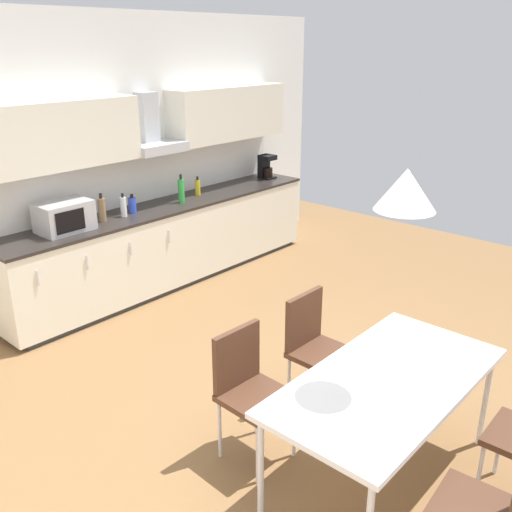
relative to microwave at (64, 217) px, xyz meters
The scene contains 17 objects.
ground_plane 2.82m from the microwave, 84.74° to the right, with size 9.41×8.75×0.02m, color brown.
wall_back 0.59m from the microwave, 56.35° to the left, with size 7.53×0.10×2.85m, color white.
kitchen_counter 1.34m from the microwave, ahead, with size 3.91×0.65×0.89m.
backsplash_tile 1.25m from the microwave, 13.83° to the left, with size 3.89×0.02×0.52m, color silver.
upper_wall_cabinets 1.41m from the microwave, ahead, with size 3.89×0.40×0.61m.
microwave is the anchor object (origin of this frame).
coffee_maker 2.89m from the microwave, ahead, with size 0.18×0.19×0.30m.
bottle_blue 0.79m from the microwave, ahead, with size 0.08×0.08×0.19m.
bottle_yellow 1.73m from the microwave, ahead, with size 0.06×0.06×0.21m.
bottle_brown 0.40m from the microwave, ahead, with size 0.07×0.07×0.28m.
bottle_green 1.39m from the microwave, ahead, with size 0.07×0.07×0.31m.
bottle_white 0.64m from the microwave, ahead, with size 0.06×0.06×0.24m.
dining_table 3.40m from the microwave, 89.46° to the right, with size 1.58×0.80×0.72m.
chair_far_left 2.66m from the microwave, 97.05° to the right, with size 0.42×0.42×0.87m.
chair_near_left 4.20m from the microwave, 94.38° to the right, with size 0.43×0.43×0.87m.
chair_far_right 2.67m from the microwave, 81.49° to the right, with size 0.41×0.41×0.87m.
pendant_lamp 3.47m from the microwave, 89.46° to the right, with size 0.32×0.32×0.22m, color silver.
Camera 1 is at (-2.84, -2.08, 2.56)m, focal length 40.00 mm.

